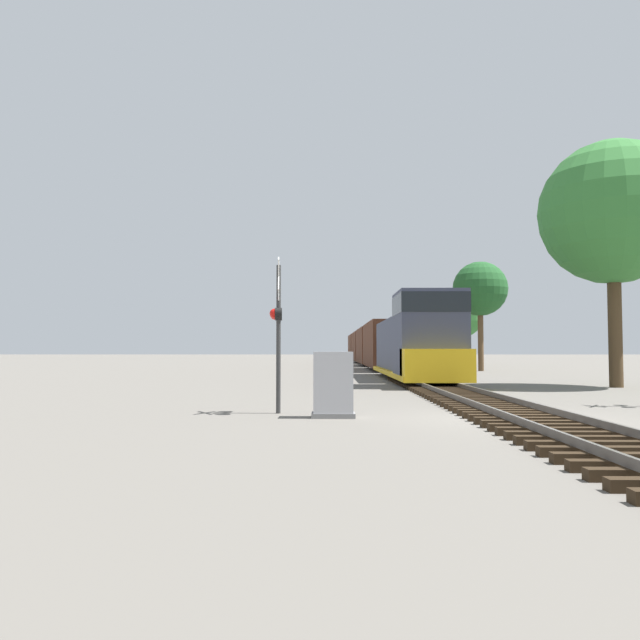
{
  "coord_description": "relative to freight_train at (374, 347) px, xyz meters",
  "views": [
    {
      "loc": [
        -4.57,
        -14.94,
        1.67
      ],
      "look_at": [
        -4.84,
        6.15,
        2.67
      ],
      "focal_mm": 35.0,
      "sensor_mm": 36.0,
      "label": 1
    }
  ],
  "objects": [
    {
      "name": "ground_plane",
      "position": [
        0.0,
        -47.69,
        -1.98
      ],
      "size": [
        400.0,
        400.0,
        0.0
      ],
      "primitive_type": "plane",
      "color": "#666059"
    },
    {
      "name": "rail_track_bed",
      "position": [
        0.0,
        -47.69,
        -1.84
      ],
      "size": [
        2.6,
        160.0,
        0.31
      ],
      "color": "black",
      "rests_on": "ground"
    },
    {
      "name": "freight_train",
      "position": [
        0.0,
        0.0,
        0.0
      ],
      "size": [
        2.97,
        74.71,
        4.28
      ],
      "color": "#33384C",
      "rests_on": "ground"
    },
    {
      "name": "crossing_signal_near",
      "position": [
        -5.91,
        -46.23,
        0.46
      ],
      "size": [
        0.38,
        1.01,
        4.07
      ],
      "rotation": [
        0.0,
        0.0,
        -1.5
      ],
      "color": "#333333",
      "rests_on": "ground"
    },
    {
      "name": "relay_cabinet",
      "position": [
        -4.44,
        -47.23,
        -1.18
      ],
      "size": [
        1.07,
        0.65,
        1.62
      ],
      "color": "slate",
      "rests_on": "ground"
    },
    {
      "name": "tree_far_right",
      "position": [
        8.19,
        -34.82,
        5.8
      ],
      "size": [
        6.43,
        6.43,
        11.03
      ],
      "color": "#473521",
      "rests_on": "ground"
    },
    {
      "name": "tree_mid_background",
      "position": [
        7.38,
        -13.72,
        4.42
      ],
      "size": [
        4.27,
        4.27,
        8.59
      ],
      "color": "brown",
      "rests_on": "ground"
    },
    {
      "name": "tree_deep_background",
      "position": [
        10.22,
        6.64,
        3.41
      ],
      "size": [
        4.77,
        4.77,
        7.79
      ],
      "color": "brown",
      "rests_on": "ground"
    }
  ]
}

